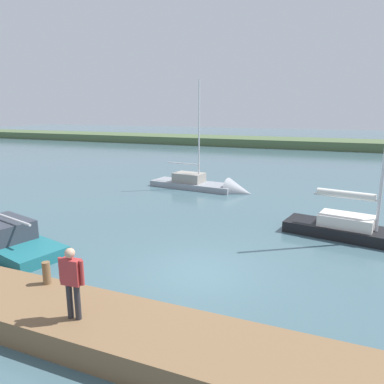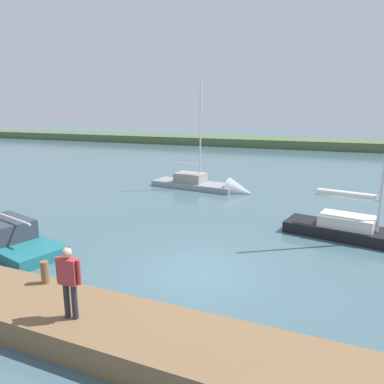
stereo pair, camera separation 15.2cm
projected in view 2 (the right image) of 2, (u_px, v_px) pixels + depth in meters
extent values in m
plane|color=#42606B|center=(198.00, 272.00, 12.31)|extent=(200.00, 200.00, 0.00)
cube|color=#4C603D|center=(312.00, 148.00, 53.07)|extent=(180.00, 8.00, 2.40)
cube|color=brown|center=(129.00, 335.00, 8.32)|extent=(21.48, 2.19, 0.66)
cylinder|color=brown|center=(45.00, 272.00, 10.08)|extent=(0.22, 0.22, 0.64)
cube|color=black|center=(363.00, 239.00, 15.29)|extent=(6.70, 2.91, 0.83)
cube|color=silver|center=(347.00, 221.00, 15.52)|extent=(2.41, 1.75, 0.50)
cylinder|color=silver|center=(346.00, 197.00, 15.36)|extent=(2.61, 0.60, 0.11)
cylinder|color=silver|center=(346.00, 195.00, 15.34)|extent=(2.39, 0.75, 0.31)
cube|color=gray|center=(194.00, 188.00, 25.69)|extent=(6.30, 2.60, 0.79)
cone|color=gray|center=(241.00, 193.00, 24.01)|extent=(1.93, 2.10, 1.92)
cube|color=gray|center=(190.00, 177.00, 25.69)|extent=(2.23, 1.58, 0.64)
cylinder|color=silver|center=(200.00, 133.00, 24.60)|extent=(0.11, 0.11, 7.01)
cylinder|color=silver|center=(184.00, 164.00, 25.72)|extent=(2.59, 0.38, 0.09)
cube|color=#1E6B75|center=(2.00, 244.00, 14.78)|extent=(6.91, 3.57, 0.80)
cube|color=#333842|center=(5.00, 228.00, 14.39)|extent=(2.61, 2.10, 0.74)
cylinder|color=silver|center=(10.00, 217.00, 13.95)|extent=(2.92, 0.85, 0.10)
cylinder|color=#28282D|center=(75.00, 301.00, 8.32)|extent=(0.14, 0.14, 0.87)
cylinder|color=#28282D|center=(67.00, 300.00, 8.39)|extent=(0.14, 0.14, 0.87)
cube|color=#B23333|center=(68.00, 271.00, 8.19)|extent=(0.48, 0.25, 0.61)
sphere|color=tan|center=(67.00, 253.00, 8.09)|extent=(0.23, 0.23, 0.23)
cylinder|color=#B23333|center=(79.00, 272.00, 8.10)|extent=(0.09, 0.09, 0.58)
cylinder|color=#B23333|center=(58.00, 269.00, 8.28)|extent=(0.09, 0.09, 0.58)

